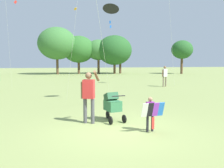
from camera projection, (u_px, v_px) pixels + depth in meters
ground_plane at (118, 131)px, 7.51m from camera, size 120.00×120.00×0.00m
treeline_distant at (82, 48)px, 36.69m from camera, size 33.07×6.66×6.93m
child_with_butterfly_kite at (151, 111)px, 7.35m from camera, size 0.72×0.39×1.06m
person_adult_flyer at (89, 93)px, 8.31m from camera, size 0.68×0.52×1.82m
stroller at (112, 104)px, 8.65m from camera, size 0.70×1.12×1.03m
kite_adult_black at (111, 9)px, 12.18m from camera, size 1.76×4.43×4.90m
person_sitting_far at (165, 75)px, 19.70m from camera, size 0.51×0.33×1.66m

